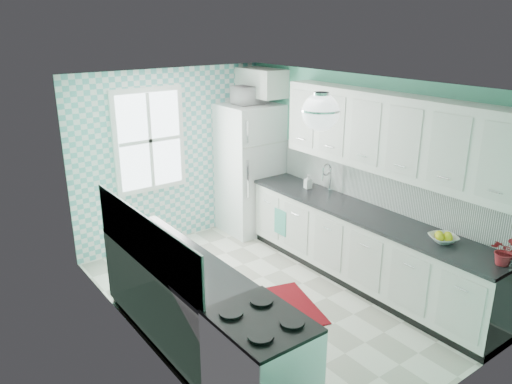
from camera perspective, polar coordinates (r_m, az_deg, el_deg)
floor at (r=6.03m, az=1.06°, el=-12.11°), size 3.00×4.40×0.02m
ceiling at (r=5.20m, az=1.23°, el=12.40°), size 3.00×4.40×0.02m
wall_back at (r=7.28m, az=-9.59°, el=3.97°), size 3.00×0.02×2.50m
wall_front at (r=4.12m, az=20.55°, el=-9.14°), size 3.00×0.02×2.50m
wall_left at (r=4.78m, az=-13.38°, el=-4.44°), size 0.02×4.40×2.50m
wall_right at (r=6.48m, az=11.77°, el=1.94°), size 0.02×4.40×2.50m
accent_wall at (r=7.26m, az=-9.51°, el=3.94°), size 3.00×0.01×2.50m
window at (r=7.02m, az=-12.08°, el=5.78°), size 1.04×0.05×1.44m
backsplash_right at (r=6.23m, az=14.32°, el=0.54°), size 0.02×3.60×0.51m
backsplash_left at (r=4.74m, az=-12.72°, el=-5.29°), size 0.02×2.15×0.51m
upper_cabinets_right at (r=5.82m, az=15.43°, el=6.34°), size 0.33×3.20×0.90m
upper_cabinet_fridge at (r=7.45m, az=0.47°, el=12.42°), size 0.40×0.74×0.40m
ceiling_light at (r=4.62m, az=7.38°, el=9.07°), size 0.34×0.34×0.35m
base_cabinets_right at (r=6.30m, az=12.08°, el=-6.40°), size 0.60×3.60×0.90m
countertop_right at (r=6.10m, az=12.29°, el=-2.45°), size 0.63×3.60×0.04m
base_cabinets_left at (r=5.19m, az=-9.16°, el=-12.06°), size 0.60×2.15×0.90m
countertop_left at (r=4.97m, az=-9.29°, el=-7.37°), size 0.63×2.15×0.04m
fridge at (r=7.60m, az=-0.69°, el=2.73°), size 0.85×0.84×1.95m
stove at (r=4.17m, az=0.57°, el=-19.75°), size 0.64×0.80×0.96m
sink at (r=6.60m, az=7.47°, el=-0.37°), size 0.43×0.36×0.53m
rug at (r=5.86m, az=3.39°, el=-13.00°), size 0.91×1.10×0.02m
dish_towel at (r=6.88m, az=2.80°, el=-3.47°), size 0.06×0.24×0.36m
fruit_bowl at (r=5.53m, az=20.61°, el=-5.00°), size 0.37×0.37×0.07m
potted_plant at (r=5.22m, az=26.47°, el=-6.00°), size 0.31×0.28×0.28m
soap_bottle at (r=6.81m, az=5.97°, el=1.22°), size 0.10×0.10×0.19m
microwave at (r=7.36m, az=-0.73°, el=11.04°), size 0.49×0.34×0.26m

